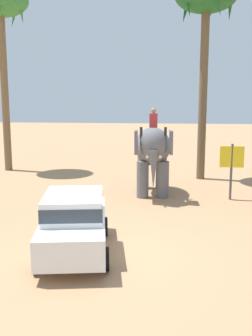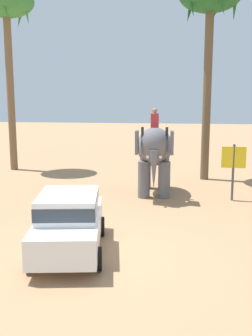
# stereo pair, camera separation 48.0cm
# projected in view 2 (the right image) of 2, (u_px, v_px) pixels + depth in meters

# --- Properties ---
(ground_plane) EXTENTS (120.00, 120.00, 0.00)m
(ground_plane) POSITION_uv_depth(u_px,v_px,m) (89.00, 253.00, 10.94)
(ground_plane) COLOR tan
(car_sedan_foreground) EXTENTS (2.40, 4.34, 1.70)m
(car_sedan_foreground) POSITION_uv_depth(u_px,v_px,m) (69.00, 220.00, 10.90)
(car_sedan_foreground) COLOR white
(car_sedan_foreground) RESTS_ON ground
(elephant_with_mahout) EXTENTS (1.80, 3.92, 3.88)m
(elephant_with_mahout) POSITION_uv_depth(u_px,v_px,m) (154.00, 151.00, 17.45)
(elephant_with_mahout) COLOR slate
(elephant_with_mahout) RESTS_ON ground
(palm_tree_behind_elephant) EXTENTS (3.20, 3.20, 10.33)m
(palm_tree_behind_elephant) POSITION_uv_depth(u_px,v_px,m) (210.00, 2.00, 19.57)
(palm_tree_behind_elephant) COLOR brown
(palm_tree_behind_elephant) RESTS_ON ground
(palm_tree_near_hut) EXTENTS (3.20, 3.20, 10.67)m
(palm_tree_near_hut) POSITION_uv_depth(u_px,v_px,m) (6.00, 9.00, 22.43)
(palm_tree_near_hut) COLOR brown
(palm_tree_near_hut) RESTS_ON ground
(signboard_yellow) EXTENTS (1.00, 0.10, 2.40)m
(signboard_yellow) POSITION_uv_depth(u_px,v_px,m) (234.00, 161.00, 16.40)
(signboard_yellow) COLOR #4C4C51
(signboard_yellow) RESTS_ON ground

